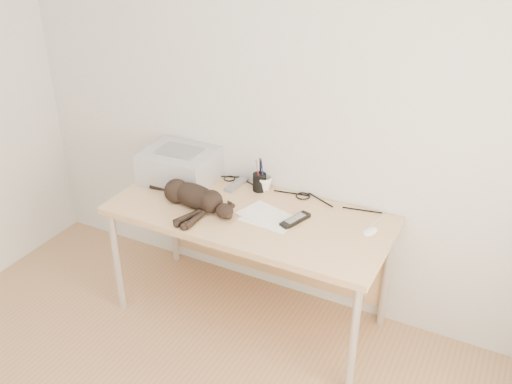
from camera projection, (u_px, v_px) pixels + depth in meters
The scene contains 11 objects.
wall_back at pixel (278, 99), 3.23m from camera, with size 3.50×3.50×0.00m, color silver.
desk at pixel (256, 226), 3.34m from camera, with size 1.60×0.70×0.74m.
printer at pixel (180, 165), 3.53m from camera, with size 0.45×0.39×0.20m.
papers at pixel (268, 217), 3.16m from camera, with size 0.35×0.27×0.01m.
cat at pixel (192, 197), 3.24m from camera, with size 0.64×0.34×0.15m.
mug at pixel (264, 184), 3.43m from camera, with size 0.10×0.10×0.09m, color white.
pen_cup at pixel (259, 182), 3.42m from camera, with size 0.08×0.08×0.21m.
remote_grey at pixel (236, 185), 3.49m from camera, with size 0.05×0.19×0.02m, color slate.
remote_black at pixel (295, 220), 3.12m from camera, with size 0.06×0.20×0.02m, color black.
mouse at pixel (370, 230), 3.02m from camera, with size 0.06×0.11×0.03m, color white.
cable_tangle at pixel (273, 189), 3.45m from camera, with size 1.36×0.09×0.01m, color black, non-canonical shape.
Camera 1 is at (1.30, -1.06, 2.37)m, focal length 40.00 mm.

